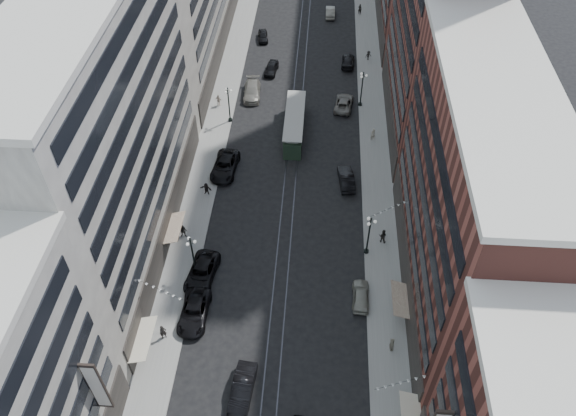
% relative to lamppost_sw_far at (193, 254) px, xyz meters
% --- Properties ---
extents(ground, '(220.00, 220.00, 0.00)m').
position_rel_lamppost_sw_far_xyz_m(ground, '(9.20, 32.00, -3.10)').
color(ground, black).
rests_on(ground, ground).
extents(sidewalk_west, '(4.00, 180.00, 0.15)m').
position_rel_lamppost_sw_far_xyz_m(sidewalk_west, '(-1.80, 42.00, -3.02)').
color(sidewalk_west, gray).
rests_on(sidewalk_west, ground).
extents(sidewalk_east, '(4.00, 180.00, 0.15)m').
position_rel_lamppost_sw_far_xyz_m(sidewalk_east, '(20.20, 42.00, -3.02)').
color(sidewalk_east, gray).
rests_on(sidewalk_east, ground).
extents(rail_west, '(0.12, 180.00, 0.02)m').
position_rel_lamppost_sw_far_xyz_m(rail_west, '(8.50, 42.00, -3.09)').
color(rail_west, '#2D2D33').
rests_on(rail_west, ground).
extents(rail_east, '(0.12, 180.00, 0.02)m').
position_rel_lamppost_sw_far_xyz_m(rail_east, '(9.90, 42.00, -3.09)').
color(rail_east, '#2D2D33').
rests_on(rail_east, ground).
extents(building_west_mid, '(8.00, 36.00, 28.00)m').
position_rel_lamppost_sw_far_xyz_m(building_west_mid, '(-7.80, 5.00, 10.90)').
color(building_west_mid, '#ACA798').
rests_on(building_west_mid, ground).
extents(building_east_mid, '(8.00, 30.00, 24.00)m').
position_rel_lamppost_sw_far_xyz_m(building_east_mid, '(26.20, -0.00, 8.90)').
color(building_east_mid, brown).
rests_on(building_east_mid, ground).
extents(lamppost_sw_far, '(1.03, 1.14, 5.52)m').
position_rel_lamppost_sw_far_xyz_m(lamppost_sw_far, '(0.00, 0.00, 0.00)').
color(lamppost_sw_far, black).
rests_on(lamppost_sw_far, sidewalk_west).
extents(lamppost_sw_mid, '(1.03, 1.14, 5.52)m').
position_rel_lamppost_sw_far_xyz_m(lamppost_sw_mid, '(0.00, 27.00, 0.00)').
color(lamppost_sw_mid, black).
rests_on(lamppost_sw_mid, sidewalk_west).
extents(lamppost_se_far, '(1.03, 1.14, 5.52)m').
position_rel_lamppost_sw_far_xyz_m(lamppost_se_far, '(18.40, 4.00, 0.00)').
color(lamppost_se_far, black).
rests_on(lamppost_se_far, sidewalk_east).
extents(lamppost_se_mid, '(1.03, 1.14, 5.52)m').
position_rel_lamppost_sw_far_xyz_m(lamppost_se_mid, '(18.40, 32.00, 0.00)').
color(lamppost_se_mid, black).
rests_on(lamppost_se_mid, sidewalk_east).
extents(streetcar, '(2.54, 11.49, 3.18)m').
position_rel_lamppost_sw_far_xyz_m(streetcar, '(9.20, 24.84, -1.63)').
color(streetcar, '#223524').
rests_on(streetcar, ground).
extents(car_2, '(3.47, 6.27, 1.66)m').
position_rel_lamppost_sw_far_xyz_m(car_2, '(0.80, -0.57, -2.26)').
color(car_2, black).
rests_on(car_2, ground).
extents(car_4, '(1.83, 4.33, 1.46)m').
position_rel_lamppost_sw_far_xyz_m(car_4, '(17.60, -2.37, -2.37)').
color(car_4, gray).
rests_on(car_4, ground).
extents(car_5, '(2.27, 5.32, 1.71)m').
position_rel_lamppost_sw_far_xyz_m(car_5, '(6.72, -13.32, -2.24)').
color(car_5, black).
rests_on(car_5, ground).
extents(pedestrian_2, '(0.89, 0.54, 1.76)m').
position_rel_lamppost_sw_far_xyz_m(pedestrian_2, '(-2.23, 4.96, -2.07)').
color(pedestrian_2, black).
rests_on(pedestrian_2, sidewalk_west).
extents(pedestrian_4, '(0.62, 1.14, 1.86)m').
position_rel_lamppost_sw_far_xyz_m(pedestrian_4, '(20.36, -8.08, -2.02)').
color(pedestrian_4, gray).
rests_on(pedestrian_4, sidewalk_east).
extents(car_7, '(3.39, 6.52, 1.75)m').
position_rel_lamppost_sw_far_xyz_m(car_7, '(0.80, 16.53, -2.22)').
color(car_7, black).
rests_on(car_7, ground).
extents(car_8, '(2.76, 6.07, 1.72)m').
position_rel_lamppost_sw_far_xyz_m(car_8, '(2.40, 33.56, -2.23)').
color(car_8, gray).
rests_on(car_8, ground).
extents(car_9, '(2.17, 4.24, 1.38)m').
position_rel_lamppost_sw_far_xyz_m(car_9, '(2.40, 50.17, -2.41)').
color(car_9, black).
rests_on(car_9, ground).
extents(car_10, '(2.32, 5.10, 1.62)m').
position_rel_lamppost_sw_far_xyz_m(car_10, '(16.24, 15.21, -2.28)').
color(car_10, black).
rests_on(car_10, ground).
extents(car_11, '(3.11, 5.55, 1.46)m').
position_rel_lamppost_sw_far_xyz_m(car_11, '(16.00, 31.51, -2.36)').
color(car_11, slate).
rests_on(car_11, ground).
extents(car_12, '(2.29, 4.96, 1.40)m').
position_rel_lamppost_sw_far_xyz_m(car_12, '(16.72, 43.08, -2.39)').
color(car_12, black).
rests_on(car_12, ground).
extents(car_13, '(2.29, 4.56, 1.49)m').
position_rel_lamppost_sw_far_xyz_m(car_13, '(4.70, 40.13, -2.35)').
color(car_13, black).
rests_on(car_13, ground).
extents(car_14, '(1.64, 4.60, 1.51)m').
position_rel_lamppost_sw_far_xyz_m(car_14, '(13.70, 59.49, -2.34)').
color(car_14, gray).
rests_on(car_14, ground).
extents(pedestrian_5, '(1.58, 0.81, 1.64)m').
position_rel_lamppost_sw_far_xyz_m(pedestrian_5, '(-0.85, 12.14, -2.13)').
color(pedestrian_5, black).
rests_on(pedestrian_5, sidewalk_west).
extents(pedestrian_6, '(1.15, 0.81, 1.79)m').
position_rel_lamppost_sw_far_xyz_m(pedestrian_6, '(-2.14, 30.56, -2.05)').
color(pedestrian_6, beige).
rests_on(pedestrian_6, sidewalk_west).
extents(pedestrian_7, '(0.99, 0.73, 1.82)m').
position_rel_lamppost_sw_far_xyz_m(pedestrian_7, '(20.23, 5.69, -2.03)').
color(pedestrian_7, black).
rests_on(pedestrian_7, sidewalk_east).
extents(pedestrian_8, '(0.80, 0.66, 1.87)m').
position_rel_lamppost_sw_far_xyz_m(pedestrian_8, '(19.87, 24.06, -2.01)').
color(pedestrian_8, '#A59C88').
rests_on(pedestrian_8, sidewalk_east).
extents(pedestrian_9, '(1.08, 0.76, 1.54)m').
position_rel_lamppost_sw_far_xyz_m(pedestrian_9, '(20.00, 44.66, -2.17)').
color(pedestrian_9, black).
rests_on(pedestrian_9, sidewalk_east).
extents(car_extra_0, '(2.80, 5.90, 1.62)m').
position_rel_lamppost_sw_far_xyz_m(car_extra_0, '(0.88, -5.56, -2.28)').
color(car_extra_0, black).
rests_on(car_extra_0, ground).
extents(pedestrian_extra_1, '(0.78, 0.64, 1.84)m').
position_rel_lamppost_sw_far_xyz_m(pedestrian_extra_1, '(18.99, 60.32, -2.03)').
color(pedestrian_extra_1, black).
rests_on(pedestrian_extra_1, sidewalk_east).
extents(pedestrian_extra_2, '(0.78, 0.69, 1.81)m').
position_rel_lamppost_sw_far_xyz_m(pedestrian_extra_2, '(-1.64, -8.17, -2.04)').
color(pedestrian_extra_2, black).
rests_on(pedestrian_extra_2, sidewalk_west).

